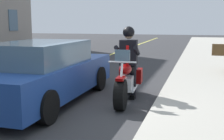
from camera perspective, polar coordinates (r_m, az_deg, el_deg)
The scene contains 4 objects.
ground_plane at distance 6.73m, azimuth -9.54°, elevation -6.76°, with size 80.00×80.00×0.00m, color #333335.
motorcycle_main at distance 7.01m, azimuth 2.92°, elevation -2.21°, with size 2.22×0.70×1.26m.
rider_main at distance 7.11m, azimuth 3.17°, elevation 2.71°, with size 0.65×0.58×1.74m.
car_silver at distance 7.03m, azimuth -13.18°, elevation -0.44°, with size 4.60×1.92×1.40m.
Camera 1 is at (5.81, 2.87, 1.83)m, focal length 47.55 mm.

